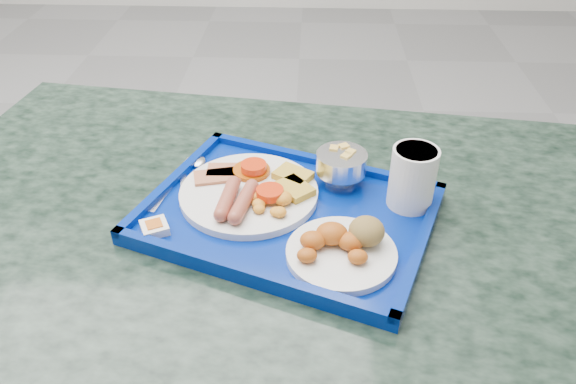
# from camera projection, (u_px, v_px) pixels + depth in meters

# --- Properties ---
(floor) EXTENTS (6.00, 6.00, 0.00)m
(floor) POSITION_uv_depth(u_px,v_px,m) (87.00, 288.00, 1.89)
(floor) COLOR gray
(floor) RESTS_ON ground
(table) EXTENTS (1.37, 1.00, 0.79)m
(table) POSITION_uv_depth(u_px,v_px,m) (265.00, 302.00, 1.05)
(table) COLOR slate
(table) RESTS_ON floor
(tray) EXTENTS (0.54, 0.47, 0.03)m
(tray) POSITION_uv_depth(u_px,v_px,m) (288.00, 215.00, 0.92)
(tray) COLOR navy
(tray) RESTS_ON table
(main_plate) EXTENTS (0.23, 0.23, 0.04)m
(main_plate) POSITION_uv_depth(u_px,v_px,m) (252.00, 191.00, 0.94)
(main_plate) COLOR silver
(main_plate) RESTS_ON tray
(bread_plate) EXTENTS (0.16, 0.16, 0.05)m
(bread_plate) POSITION_uv_depth(u_px,v_px,m) (344.00, 245.00, 0.82)
(bread_plate) COLOR silver
(bread_plate) RESTS_ON tray
(fruit_bowl) EXTENTS (0.09, 0.09, 0.06)m
(fruit_bowl) POSITION_uv_depth(u_px,v_px,m) (341.00, 163.00, 0.96)
(fruit_bowl) COLOR silver
(fruit_bowl) RESTS_ON tray
(juice_cup) EXTENTS (0.07, 0.07, 0.10)m
(juice_cup) POSITION_uv_depth(u_px,v_px,m) (413.00, 176.00, 0.90)
(juice_cup) COLOR white
(juice_cup) RESTS_ON tray
(spoon) EXTENTS (0.04, 0.16, 0.01)m
(spoon) POSITION_uv_depth(u_px,v_px,m) (194.00, 168.00, 1.01)
(spoon) COLOR silver
(spoon) RESTS_ON tray
(knife) EXTENTS (0.05, 0.17, 0.00)m
(knife) POSITION_uv_depth(u_px,v_px,m) (172.00, 184.00, 0.98)
(knife) COLOR silver
(knife) RESTS_ON tray
(jam_packet) EXTENTS (0.05, 0.05, 0.02)m
(jam_packet) POSITION_uv_depth(u_px,v_px,m) (154.00, 227.00, 0.87)
(jam_packet) COLOR white
(jam_packet) RESTS_ON tray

